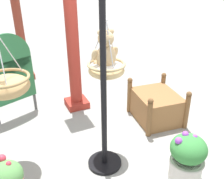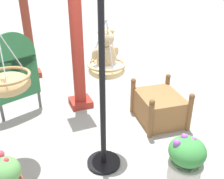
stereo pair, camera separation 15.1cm
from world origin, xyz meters
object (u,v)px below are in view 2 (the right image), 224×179
(teddy_bear, at_px, (106,52))
(potted_plant_trailing_ivy, at_px, (186,160))
(greenhouse_pillar_right, at_px, (77,39))
(display_sign_board, at_px, (15,69))
(hanging_basket_with_teddy, at_px, (107,69))
(greenhouse_pillar_left, at_px, (25,12))
(wooden_planter_box, at_px, (159,107))
(display_pole_central, at_px, (103,120))
(hanging_basket_left_high, at_px, (7,83))

(teddy_bear, distance_m, potted_plant_trailing_ivy, 1.59)
(greenhouse_pillar_right, distance_m, display_sign_board, 1.12)
(display_sign_board, bearing_deg, hanging_basket_with_teddy, -55.18)
(greenhouse_pillar_left, distance_m, greenhouse_pillar_right, 1.85)
(wooden_planter_box, bearing_deg, greenhouse_pillar_left, 122.00)
(greenhouse_pillar_left, bearing_deg, display_sign_board, -103.87)
(greenhouse_pillar_left, xyz_separation_m, display_sign_board, (-0.40, -1.63, -0.60))
(teddy_bear, bearing_deg, hanging_basket_with_teddy, -90.00)
(display_pole_central, distance_m, wooden_planter_box, 1.45)
(display_pole_central, height_order, potted_plant_trailing_ivy, display_pole_central)
(display_pole_central, bearing_deg, hanging_basket_with_teddy, 59.04)
(greenhouse_pillar_left, bearing_deg, display_pole_central, -81.94)
(hanging_basket_with_teddy, relative_size, wooden_planter_box, 0.76)
(greenhouse_pillar_right, bearing_deg, greenhouse_pillar_left, 110.02)
(potted_plant_trailing_ivy, bearing_deg, teddy_bear, 124.83)
(greenhouse_pillar_right, relative_size, display_sign_board, 1.81)
(display_pole_central, xyz_separation_m, wooden_planter_box, (1.23, 0.63, -0.43))
(potted_plant_trailing_ivy, bearing_deg, display_sign_board, 125.09)
(potted_plant_trailing_ivy, bearing_deg, hanging_basket_with_teddy, 125.52)
(teddy_bear, bearing_deg, hanging_basket_left_high, 167.81)
(display_sign_board, bearing_deg, hanging_basket_left_high, -95.62)
(display_pole_central, height_order, hanging_basket_with_teddy, display_pole_central)
(hanging_basket_with_teddy, xyz_separation_m, teddy_bear, (-0.00, 0.02, 0.21))
(hanging_basket_with_teddy, bearing_deg, hanging_basket_left_high, 166.69)
(display_pole_central, bearing_deg, potted_plant_trailing_ivy, -39.33)
(greenhouse_pillar_left, bearing_deg, potted_plant_trailing_ivy, -72.44)
(teddy_bear, relative_size, greenhouse_pillar_right, 0.19)
(greenhouse_pillar_left, height_order, wooden_planter_box, greenhouse_pillar_left)
(hanging_basket_with_teddy, height_order, greenhouse_pillar_right, greenhouse_pillar_right)
(hanging_basket_left_high, distance_m, potted_plant_trailing_ivy, 2.29)
(hanging_basket_with_teddy, relative_size, hanging_basket_left_high, 0.93)
(greenhouse_pillar_right, distance_m, wooden_planter_box, 1.77)
(hanging_basket_left_high, bearing_deg, potted_plant_trailing_ivy, -33.19)
(hanging_basket_left_high, xyz_separation_m, display_sign_board, (0.12, 1.21, -0.30))
(hanging_basket_with_teddy, distance_m, teddy_bear, 0.21)
(hanging_basket_with_teddy, distance_m, greenhouse_pillar_left, 3.18)
(display_pole_central, relative_size, hanging_basket_with_teddy, 3.24)
(hanging_basket_left_high, bearing_deg, display_sign_board, 84.38)
(hanging_basket_with_teddy, relative_size, display_sign_board, 0.49)
(hanging_basket_with_teddy, height_order, greenhouse_pillar_left, greenhouse_pillar_left)
(teddy_bear, height_order, potted_plant_trailing_ivy, teddy_bear)
(greenhouse_pillar_right, height_order, display_sign_board, greenhouse_pillar_right)
(wooden_planter_box, bearing_deg, greenhouse_pillar_right, 137.22)
(wooden_planter_box, xyz_separation_m, potted_plant_trailing_ivy, (-0.43, -1.28, 0.07))
(hanging_basket_left_high, relative_size, wooden_planter_box, 0.82)
(teddy_bear, bearing_deg, greenhouse_pillar_right, 89.76)
(potted_plant_trailing_ivy, bearing_deg, hanging_basket_left_high, 146.81)
(wooden_planter_box, bearing_deg, potted_plant_trailing_ivy, -108.70)
(hanging_basket_with_teddy, xyz_separation_m, potted_plant_trailing_ivy, (0.64, -0.90, -0.91))
(teddy_bear, bearing_deg, wooden_planter_box, 18.55)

